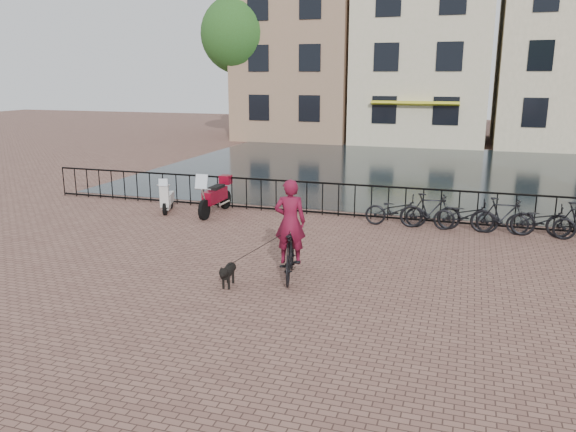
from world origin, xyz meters
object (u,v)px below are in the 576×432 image
(dog, at_px, (228,274))
(motorcycle, at_px, (215,192))
(cyclist, at_px, (290,235))
(scooter, at_px, (167,193))

(dog, xyz_separation_m, motorcycle, (-2.85, 5.51, 0.45))
(motorcycle, bearing_deg, cyclist, -49.64)
(dog, height_order, motorcycle, motorcycle)
(motorcycle, bearing_deg, dog, -62.10)
(cyclist, height_order, motorcycle, cyclist)
(dog, relative_size, motorcycle, 0.40)
(dog, bearing_deg, cyclist, 29.11)
(cyclist, distance_m, dog, 1.51)
(cyclist, bearing_deg, motorcycle, -63.15)
(dog, height_order, scooter, scooter)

